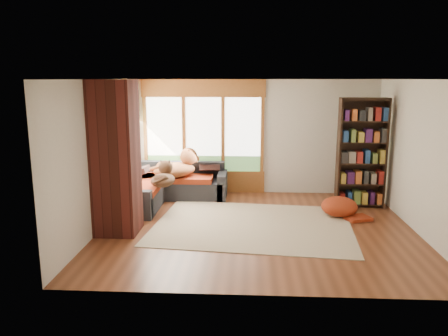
% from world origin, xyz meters
% --- Properties ---
extents(floor, '(5.50, 5.50, 0.00)m').
position_xyz_m(floor, '(0.00, 0.00, 0.00)').
color(floor, '#5D2E19').
rests_on(floor, ground).
extents(ceiling, '(5.50, 5.50, 0.00)m').
position_xyz_m(ceiling, '(0.00, 0.00, 2.60)').
color(ceiling, white).
extents(wall_back, '(5.50, 0.04, 2.60)m').
position_xyz_m(wall_back, '(0.00, 2.50, 1.30)').
color(wall_back, silver).
rests_on(wall_back, ground).
extents(wall_front, '(5.50, 0.04, 2.60)m').
position_xyz_m(wall_front, '(0.00, -2.50, 1.30)').
color(wall_front, silver).
rests_on(wall_front, ground).
extents(wall_left, '(0.04, 5.00, 2.60)m').
position_xyz_m(wall_left, '(-2.75, 0.00, 1.30)').
color(wall_left, silver).
rests_on(wall_left, ground).
extents(wall_right, '(0.04, 5.00, 2.60)m').
position_xyz_m(wall_right, '(2.75, 0.00, 1.30)').
color(wall_right, silver).
rests_on(wall_right, ground).
extents(windows_back, '(2.82, 0.10, 1.90)m').
position_xyz_m(windows_back, '(-1.20, 2.47, 1.35)').
color(windows_back, brown).
rests_on(windows_back, wall_back).
extents(windows_left, '(0.10, 2.62, 1.90)m').
position_xyz_m(windows_left, '(-2.72, 1.20, 1.35)').
color(windows_left, brown).
rests_on(windows_left, wall_left).
extents(roller_blind, '(0.03, 0.72, 0.90)m').
position_xyz_m(roller_blind, '(-2.69, 2.03, 1.75)').
color(roller_blind, '#5D7B4D').
rests_on(roller_blind, wall_left).
extents(brick_chimney, '(0.70, 0.70, 2.60)m').
position_xyz_m(brick_chimney, '(-2.40, -0.35, 1.30)').
color(brick_chimney, '#471914').
rests_on(brick_chimney, ground).
extents(sectional_sofa, '(2.20, 2.20, 0.80)m').
position_xyz_m(sectional_sofa, '(-1.95, 1.70, 0.30)').
color(sectional_sofa, black).
rests_on(sectional_sofa, ground).
extents(area_rug, '(3.76, 3.02, 0.01)m').
position_xyz_m(area_rug, '(-0.08, 0.12, 0.01)').
color(area_rug, beige).
rests_on(area_rug, ground).
extents(bookshelf, '(0.96, 0.32, 2.24)m').
position_xyz_m(bookshelf, '(2.14, 1.46, 1.12)').
color(bookshelf, black).
rests_on(bookshelf, ground).
extents(pouf, '(0.69, 0.69, 0.37)m').
position_xyz_m(pouf, '(1.60, 0.77, 0.20)').
color(pouf, '#9C3318').
rests_on(pouf, area_rug).
extents(dog_tan, '(1.12, 1.00, 0.55)m').
position_xyz_m(dog_tan, '(-1.70, 1.78, 0.81)').
color(dog_tan, brown).
rests_on(dog_tan, sectional_sofa).
extents(dog_brindle, '(0.49, 0.78, 0.42)m').
position_xyz_m(dog_brindle, '(-1.86, 0.98, 0.74)').
color(dog_brindle, black).
rests_on(dog_brindle, sectional_sofa).
extents(throw_pillows, '(1.98, 1.68, 0.45)m').
position_xyz_m(throw_pillows, '(-1.86, 1.75, 0.77)').
color(throw_pillows, '#311E1A').
rests_on(throw_pillows, sectional_sofa).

